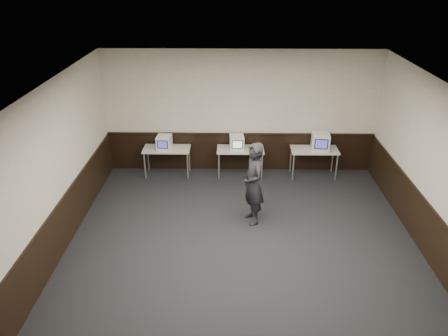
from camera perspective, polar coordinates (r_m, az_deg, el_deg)
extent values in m
plane|color=black|center=(8.46, 2.50, -11.79)|extent=(8.00, 8.00, 0.00)
plane|color=white|center=(7.00, 3.00, 9.54)|extent=(8.00, 8.00, 0.00)
plane|color=beige|center=(11.29, 2.19, 7.30)|extent=(7.00, 0.00, 7.00)
plane|color=beige|center=(8.26, -22.34, -1.80)|extent=(0.00, 8.00, 8.00)
plane|color=beige|center=(8.47, 27.15, -2.09)|extent=(0.00, 8.00, 8.00)
cube|color=black|center=(11.66, 2.10, 2.13)|extent=(6.98, 0.04, 1.00)
cube|color=black|center=(8.78, -21.03, -8.20)|extent=(0.04, 7.98, 1.00)
cube|color=black|center=(8.97, 25.64, -8.34)|extent=(0.04, 7.98, 1.00)
cube|color=black|center=(11.45, 2.15, 4.48)|extent=(6.98, 0.06, 0.04)
cube|color=beige|center=(11.34, -7.50, 2.48)|extent=(1.20, 0.60, 0.04)
cylinder|color=#999999|center=(11.36, -10.30, 0.25)|extent=(0.04, 0.04, 0.71)
cylinder|color=#999999|center=(11.20, -4.77, 0.21)|extent=(0.04, 0.04, 0.71)
cylinder|color=#999999|center=(11.81, -9.87, 1.28)|extent=(0.04, 0.04, 0.71)
cylinder|color=#999999|center=(11.65, -4.55, 1.26)|extent=(0.04, 0.04, 0.71)
cube|color=beige|center=(11.23, 2.15, 2.44)|extent=(1.20, 0.60, 0.04)
cylinder|color=#999999|center=(11.15, -0.68, 0.18)|extent=(0.04, 0.04, 0.71)
cylinder|color=#999999|center=(11.18, 4.97, 0.14)|extent=(0.04, 0.04, 0.71)
cylinder|color=#999999|center=(11.61, -0.61, 1.23)|extent=(0.04, 0.04, 0.71)
cylinder|color=#999999|center=(11.63, 4.81, 1.19)|extent=(0.04, 0.04, 0.71)
cube|color=beige|center=(11.43, 11.73, 2.33)|extent=(1.20, 0.60, 0.04)
cylinder|color=#999999|center=(11.26, 9.03, 0.11)|extent=(0.04, 0.04, 0.71)
cylinder|color=#999999|center=(11.47, 14.48, 0.07)|extent=(0.04, 0.04, 0.71)
cylinder|color=#999999|center=(11.71, 8.72, 1.16)|extent=(0.04, 0.04, 0.71)
cylinder|color=#999999|center=(11.91, 13.97, 1.10)|extent=(0.04, 0.04, 0.71)
cube|color=white|center=(11.24, -7.82, 3.34)|extent=(0.39, 0.41, 0.36)
cube|color=black|center=(11.06, -8.04, 3.06)|extent=(0.27, 0.04, 0.22)
cube|color=#3A349C|center=(11.05, -8.05, 3.04)|extent=(0.23, 0.02, 0.18)
cube|color=white|center=(11.14, 1.68, 3.37)|extent=(0.38, 0.40, 0.36)
cube|color=black|center=(10.96, 1.75, 3.09)|extent=(0.27, 0.03, 0.22)
cube|color=silver|center=(10.95, 1.76, 3.07)|extent=(0.23, 0.02, 0.18)
cube|color=white|center=(11.35, 12.47, 3.40)|extent=(0.48, 0.50, 0.44)
cube|color=black|center=(11.12, 12.59, 3.06)|extent=(0.33, 0.05, 0.26)
cube|color=#443EB8|center=(11.11, 12.60, 3.04)|extent=(0.29, 0.03, 0.22)
imported|color=black|center=(9.13, 3.85, -2.07)|extent=(0.61, 0.76, 1.81)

